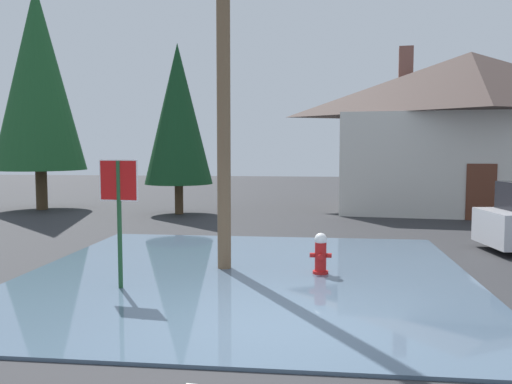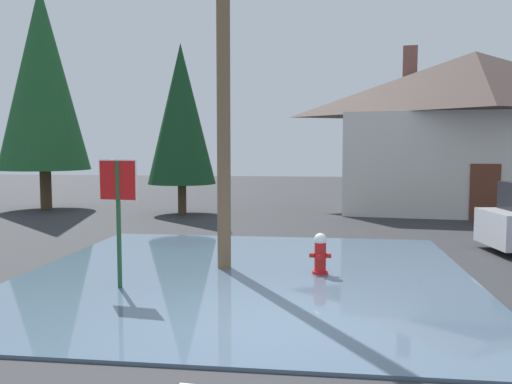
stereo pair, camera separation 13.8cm
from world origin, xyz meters
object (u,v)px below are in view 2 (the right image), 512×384
object	(u,v)px
stop_sign_near	(118,197)
pine_tree_mid_left	(181,114)
utility_pole	(223,33)
pine_tree_tall_left	(42,78)
fire_hydrant	(320,255)
house	(473,129)

from	to	relation	value
stop_sign_near	pine_tree_mid_left	bearing A→B (deg)	99.46
stop_sign_near	pine_tree_mid_left	world-z (taller)	pine_tree_mid_left
stop_sign_near	utility_pole	size ratio (longest dim) A/B	0.25
stop_sign_near	pine_tree_tall_left	xyz separation A→B (m)	(-7.87, 11.79, 3.71)
fire_hydrant	pine_tree_mid_left	bearing A→B (deg)	119.72
utility_pole	pine_tree_mid_left	xyz separation A→B (m)	(-3.40, 9.19, -1.05)
fire_hydrant	house	distance (m)	13.77
fire_hydrant	pine_tree_mid_left	world-z (taller)	pine_tree_mid_left
house	pine_tree_mid_left	xyz separation A→B (m)	(-11.38, -2.60, 0.51)
utility_pole	stop_sign_near	bearing A→B (deg)	-131.30
utility_pole	pine_tree_mid_left	world-z (taller)	utility_pole
pine_tree_tall_left	pine_tree_mid_left	size ratio (longest dim) A/B	1.41
house	pine_tree_tall_left	xyz separation A→B (m)	(-17.43, -1.79, 2.07)
stop_sign_near	fire_hydrant	world-z (taller)	stop_sign_near
stop_sign_near	fire_hydrant	bearing A→B (deg)	22.99
fire_hydrant	utility_pole	bearing A→B (deg)	172.16
stop_sign_near	utility_pole	bearing A→B (deg)	48.70
stop_sign_near	utility_pole	distance (m)	3.99
pine_tree_mid_left	fire_hydrant	bearing A→B (deg)	-60.28
pine_tree_mid_left	pine_tree_tall_left	bearing A→B (deg)	172.34
stop_sign_near	house	size ratio (longest dim) A/B	0.21
pine_tree_tall_left	pine_tree_mid_left	bearing A→B (deg)	-7.66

